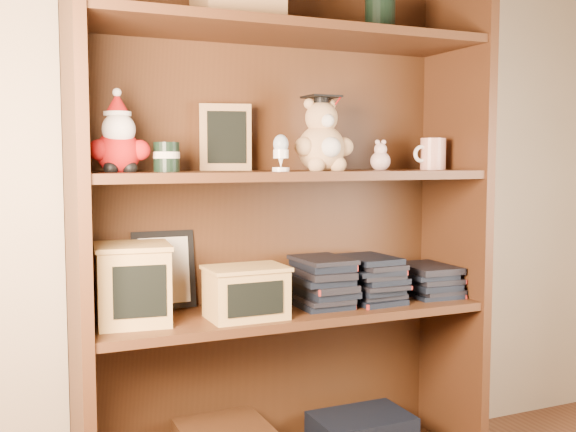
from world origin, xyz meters
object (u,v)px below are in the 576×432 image
(bookcase, at_px, (280,229))
(grad_teddy_bear, at_px, (322,141))
(teacher_mug, at_px, (432,154))
(treats_box, at_px, (133,283))

(bookcase, relative_size, grad_teddy_bear, 7.14)
(bookcase, relative_size, teacher_mug, 14.26)
(bookcase, xyz_separation_m, teacher_mug, (0.50, -0.05, 0.22))
(grad_teddy_bear, distance_m, treats_box, 0.67)
(teacher_mug, distance_m, treats_box, 1.00)
(bookcase, distance_m, grad_teddy_bear, 0.28)
(bookcase, bearing_deg, treats_box, -173.39)
(bookcase, distance_m, teacher_mug, 0.55)
(treats_box, bearing_deg, teacher_mug, 0.06)
(grad_teddy_bear, distance_m, teacher_mug, 0.39)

